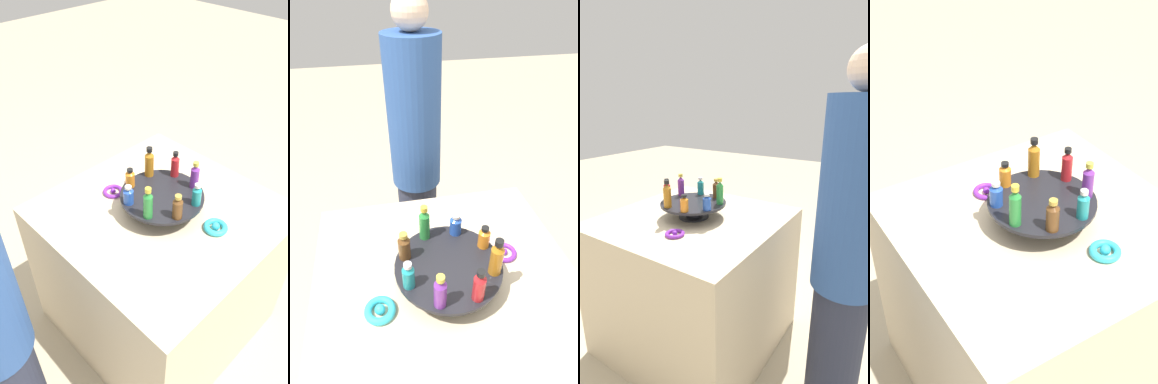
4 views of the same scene
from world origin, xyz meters
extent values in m
plane|color=tan|center=(0.00, 0.00, 0.00)|extent=(12.00, 12.00, 0.00)
cube|color=beige|center=(0.00, 0.00, 0.40)|extent=(0.91, 0.91, 0.79)
cylinder|color=black|center=(0.00, 0.00, 0.80)|extent=(0.16, 0.16, 0.01)
cylinder|color=black|center=(0.00, 0.00, 0.83)|extent=(0.09, 0.09, 0.07)
cylinder|color=black|center=(0.00, 0.00, 0.87)|extent=(0.35, 0.35, 0.01)
cylinder|color=#702D93|center=(0.13, -0.06, 0.92)|extent=(0.04, 0.04, 0.09)
cone|color=#702D93|center=(0.13, -0.06, 0.98)|extent=(0.04, 0.04, 0.02)
cylinder|color=gold|center=(0.13, -0.06, 1.00)|extent=(0.02, 0.02, 0.02)
cylinder|color=#B21E23|center=(0.14, 0.05, 0.92)|extent=(0.04, 0.04, 0.09)
cone|color=#B21E23|center=(0.14, 0.05, 0.97)|extent=(0.03, 0.03, 0.02)
cylinder|color=black|center=(0.14, 0.05, 0.99)|extent=(0.02, 0.02, 0.02)
cylinder|color=#AD6B19|center=(0.06, 0.13, 0.93)|extent=(0.04, 0.04, 0.10)
cone|color=#AD6B19|center=(0.06, 0.13, 0.99)|extent=(0.04, 0.04, 0.02)
cylinder|color=black|center=(0.06, 0.13, 1.01)|extent=(0.03, 0.03, 0.02)
cylinder|color=orange|center=(-0.05, 0.14, 0.91)|extent=(0.04, 0.04, 0.06)
cone|color=orange|center=(-0.05, 0.14, 0.95)|extent=(0.04, 0.04, 0.01)
cylinder|color=black|center=(-0.05, 0.14, 0.96)|extent=(0.03, 0.03, 0.01)
cylinder|color=#234CAD|center=(-0.13, 0.06, 0.91)|extent=(0.04, 0.04, 0.06)
cone|color=#234CAD|center=(-0.13, 0.06, 0.95)|extent=(0.04, 0.04, 0.01)
cylinder|color=silver|center=(-0.13, 0.06, 0.96)|extent=(0.03, 0.03, 0.01)
cylinder|color=#288438|center=(-0.14, -0.05, 0.93)|extent=(0.04, 0.04, 0.10)
cone|color=#288438|center=(-0.14, -0.05, 0.99)|extent=(0.04, 0.04, 0.02)
cylinder|color=gold|center=(-0.14, -0.05, 1.01)|extent=(0.02, 0.02, 0.02)
cylinder|color=brown|center=(-0.06, -0.13, 0.92)|extent=(0.04, 0.04, 0.08)
cone|color=brown|center=(-0.06, -0.13, 0.96)|extent=(0.04, 0.04, 0.02)
cylinder|color=#B79338|center=(-0.06, -0.13, 0.98)|extent=(0.03, 0.03, 0.01)
cylinder|color=teal|center=(0.05, -0.14, 0.91)|extent=(0.04, 0.04, 0.07)
cone|color=teal|center=(0.05, -0.14, 0.96)|extent=(0.04, 0.04, 0.02)
cylinder|color=silver|center=(0.05, -0.14, 0.97)|extent=(0.02, 0.02, 0.01)
torus|color=purple|center=(-0.07, 0.23, 0.80)|extent=(0.09, 0.09, 0.02)
sphere|color=purple|center=(-0.07, 0.23, 0.80)|extent=(0.02, 0.02, 0.02)
torus|color=#2DB7CC|center=(0.07, -0.23, 0.80)|extent=(0.10, 0.10, 0.02)
sphere|color=#2DB7CC|center=(0.07, -0.23, 0.81)|extent=(0.03, 0.03, 0.03)
cylinder|color=#282D42|center=(-0.80, 0.02, 0.33)|extent=(0.23, 0.23, 0.67)
cylinder|color=#2D5193|center=(-0.80, 0.02, 1.05)|extent=(0.27, 0.27, 0.76)
camera|label=1|loc=(-0.89, -0.81, 1.87)|focal=35.00mm
camera|label=2|loc=(0.61, -0.17, 1.66)|focal=28.00mm
camera|label=3|loc=(-0.97, 1.19, 1.40)|focal=28.00mm
camera|label=4|loc=(-0.81, -1.11, 1.89)|focal=50.00mm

